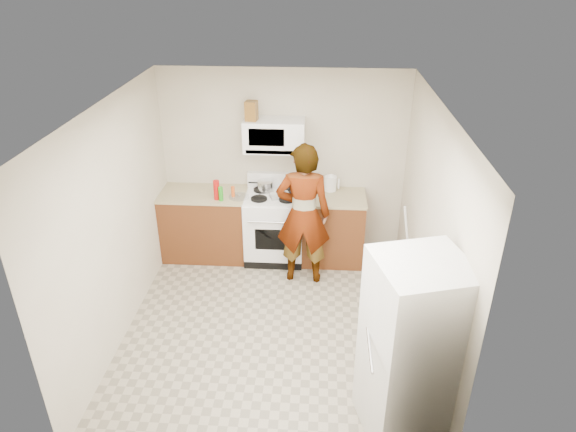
# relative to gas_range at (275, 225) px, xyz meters

# --- Properties ---
(floor) EXTENTS (3.60, 3.60, 0.00)m
(floor) POSITION_rel_gas_range_xyz_m (0.10, -1.48, -0.49)
(floor) COLOR gray
(floor) RESTS_ON ground
(back_wall) EXTENTS (3.20, 0.02, 2.50)m
(back_wall) POSITION_rel_gas_range_xyz_m (0.10, 0.31, 0.76)
(back_wall) COLOR beige
(back_wall) RESTS_ON floor
(right_wall) EXTENTS (0.02, 3.60, 2.50)m
(right_wall) POSITION_rel_gas_range_xyz_m (1.69, -1.48, 0.76)
(right_wall) COLOR beige
(right_wall) RESTS_ON floor
(cabinet_left) EXTENTS (1.12, 0.62, 0.90)m
(cabinet_left) POSITION_rel_gas_range_xyz_m (-0.94, 0.01, -0.04)
(cabinet_left) COLOR #5F2B16
(cabinet_left) RESTS_ON floor
(counter_left) EXTENTS (1.14, 0.64, 0.03)m
(counter_left) POSITION_rel_gas_range_xyz_m (-0.94, 0.01, 0.43)
(counter_left) COLOR tan
(counter_left) RESTS_ON cabinet_left
(cabinet_right) EXTENTS (0.80, 0.62, 0.90)m
(cabinet_right) POSITION_rel_gas_range_xyz_m (0.78, 0.01, -0.04)
(cabinet_right) COLOR #5F2B16
(cabinet_right) RESTS_ON floor
(counter_right) EXTENTS (0.82, 0.64, 0.03)m
(counter_right) POSITION_rel_gas_range_xyz_m (0.78, 0.01, 0.43)
(counter_right) COLOR tan
(counter_right) RESTS_ON cabinet_right
(gas_range) EXTENTS (0.76, 0.65, 1.13)m
(gas_range) POSITION_rel_gas_range_xyz_m (0.00, 0.00, 0.00)
(gas_range) COLOR white
(gas_range) RESTS_ON floor
(microwave) EXTENTS (0.76, 0.38, 0.40)m
(microwave) POSITION_rel_gas_range_xyz_m (0.00, 0.13, 1.21)
(microwave) COLOR white
(microwave) RESTS_ON back_wall
(person) EXTENTS (0.67, 0.44, 1.82)m
(person) POSITION_rel_gas_range_xyz_m (0.40, -0.50, 0.43)
(person) COLOR tan
(person) RESTS_ON floor
(fridge) EXTENTS (0.86, 0.86, 1.70)m
(fridge) POSITION_rel_gas_range_xyz_m (1.38, -2.76, 0.36)
(fridge) COLOR white
(fridge) RESTS_ON floor
(kettle) EXTENTS (0.19, 0.19, 0.20)m
(kettle) POSITION_rel_gas_range_xyz_m (0.73, 0.19, 0.55)
(kettle) COLOR white
(kettle) RESTS_ON counter_right
(jug) EXTENTS (0.16, 0.16, 0.24)m
(jug) POSITION_rel_gas_range_xyz_m (-0.27, 0.08, 1.53)
(jug) COLOR brown
(jug) RESTS_ON microwave
(saucepan) EXTENTS (0.24, 0.24, 0.11)m
(saucepan) POSITION_rel_gas_range_xyz_m (-0.13, 0.12, 0.52)
(saucepan) COLOR silver
(saucepan) RESTS_ON gas_range
(tray) EXTENTS (0.29, 0.24, 0.05)m
(tray) POSITION_rel_gas_range_xyz_m (0.08, -0.06, 0.47)
(tray) COLOR white
(tray) RESTS_ON gas_range
(bottle_spray) EXTENTS (0.08, 0.08, 0.26)m
(bottle_spray) POSITION_rel_gas_range_xyz_m (-0.72, -0.18, 0.58)
(bottle_spray) COLOR #B4100D
(bottle_spray) RESTS_ON counter_left
(bottle_hot_sauce) EXTENTS (0.06, 0.06, 0.14)m
(bottle_hot_sauce) POSITION_rel_gas_range_xyz_m (-0.52, -0.10, 0.52)
(bottle_hot_sauce) COLOR #D25017
(bottle_hot_sauce) RESTS_ON counter_left
(bottle_green_cap) EXTENTS (0.07, 0.07, 0.19)m
(bottle_green_cap) POSITION_rel_gas_range_xyz_m (-0.66, -0.21, 0.54)
(bottle_green_cap) COLOR #218C19
(bottle_green_cap) RESTS_ON counter_left
(pot_lid) EXTENTS (0.34, 0.34, 0.01)m
(pot_lid) POSITION_rel_gas_range_xyz_m (-0.45, -0.10, 0.46)
(pot_lid) COLOR silver
(pot_lid) RESTS_ON counter_left
(broom) EXTENTS (0.26, 0.13, 1.21)m
(broom) POSITION_rel_gas_range_xyz_m (1.65, -0.76, 0.13)
(broom) COLOR silver
(broom) RESTS_ON floor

